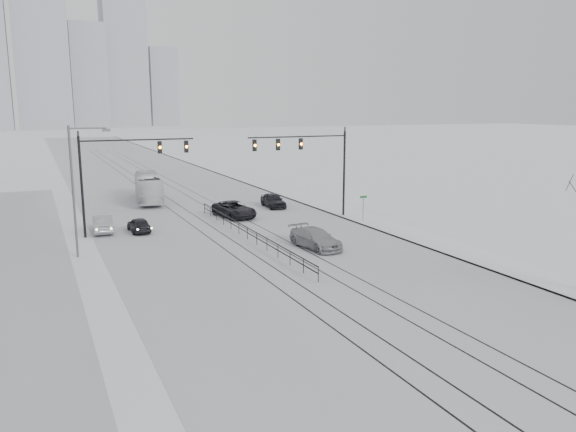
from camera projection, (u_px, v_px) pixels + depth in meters
The scene contains 16 objects.
road at pixel (165, 189), 70.68m from camera, with size 22.00×260.00×0.02m, color silver.
sidewalk_east at pixel (264, 182), 76.15m from camera, with size 5.00×260.00×0.16m, color white.
curb at pixel (247, 184), 75.16m from camera, with size 0.10×260.00×0.12m, color gray.
tram_rails at pixel (210, 217), 52.81m from camera, with size 5.30×180.00×0.01m.
skyline at pixel (72, 61), 257.67m from camera, with size 96.00×48.00×72.00m.
traffic_mast_ne at pixel (312, 157), 50.54m from camera, with size 9.60×0.37×8.00m.
traffic_mast_nw at pixel (120, 166), 44.71m from camera, with size 9.10×0.37×8.00m.
street_light_west at pixel (77, 182), 37.93m from camera, with size 2.73×0.25×9.00m.
median_fence at pixel (247, 233), 43.78m from camera, with size 0.06×24.00×1.00m.
street_sign at pixel (363, 205), 50.15m from camera, with size 0.70×0.06×2.40m.
sedan_sb_inner at pixel (139, 225), 46.30m from camera, with size 1.45×3.61×1.23m, color black.
sedan_sb_outer at pixel (103, 224), 46.22m from camera, with size 1.52×4.36×1.44m, color #9E9FA5.
sedan_nb_front at pixel (234, 209), 52.52m from camera, with size 2.46×5.34×1.48m, color black.
sedan_nb_right at pixel (316, 239), 41.06m from camera, with size 2.02×4.98×1.45m, color #999CA0.
sedan_nb_far at pixel (273, 200), 57.64m from camera, with size 1.71×4.25×1.45m, color black.
box_truck at pixel (148, 188), 61.12m from camera, with size 2.50×10.70×2.98m, color silver.
Camera 1 is at (-14.78, -10.20, 10.25)m, focal length 35.00 mm.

